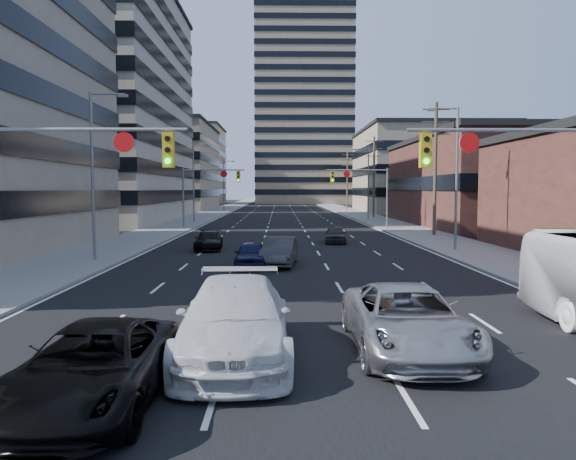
# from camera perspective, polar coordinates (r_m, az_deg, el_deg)

# --- Properties ---
(ground) EXTENTS (400.00, 400.00, 0.00)m
(ground) POSITION_cam_1_polar(r_m,az_deg,el_deg) (10.76, 2.33, -17.15)
(ground) COLOR black
(ground) RESTS_ON ground
(road_surface) EXTENTS (18.00, 300.00, 0.02)m
(road_surface) POSITION_cam_1_polar(r_m,az_deg,el_deg) (140.06, -0.62, 2.56)
(road_surface) COLOR black
(road_surface) RESTS_ON ground
(sidewalk_left) EXTENTS (5.00, 300.00, 0.15)m
(sidewalk_left) POSITION_cam_1_polar(r_m,az_deg,el_deg) (140.49, -5.32, 2.57)
(sidewalk_left) COLOR slate
(sidewalk_left) RESTS_ON ground
(sidewalk_right) EXTENTS (5.00, 300.00, 0.15)m
(sidewalk_right) POSITION_cam_1_polar(r_m,az_deg,el_deg) (140.58, 4.08, 2.58)
(sidewalk_right) COLOR slate
(sidewalk_right) RESTS_ON ground
(office_left_mid) EXTENTS (26.00, 34.00, 28.00)m
(office_left_mid) POSITION_cam_1_polar(r_m,az_deg,el_deg) (75.51, -21.80, 11.54)
(office_left_mid) COLOR #ADA089
(office_left_mid) RESTS_ON ground
(office_left_far) EXTENTS (20.00, 30.00, 16.00)m
(office_left_far) POSITION_cam_1_polar(r_m,az_deg,el_deg) (112.55, -12.94, 6.13)
(office_left_far) COLOR gray
(office_left_far) RESTS_ON ground
(storefront_right_mid) EXTENTS (20.00, 30.00, 9.00)m
(storefront_right_mid) POSITION_cam_1_polar(r_m,az_deg,el_deg) (64.84, 21.48, 4.39)
(storefront_right_mid) COLOR #472119
(storefront_right_mid) RESTS_ON ground
(office_right_far) EXTENTS (22.00, 28.00, 14.00)m
(office_right_far) POSITION_cam_1_polar(r_m,az_deg,el_deg) (101.33, 13.83, 5.78)
(office_right_far) COLOR gray
(office_right_far) RESTS_ON ground
(apartment_tower) EXTENTS (26.00, 26.00, 58.00)m
(apartment_tower) POSITION_cam_1_polar(r_m,az_deg,el_deg) (162.10, 1.52, 13.05)
(apartment_tower) COLOR gray
(apartment_tower) RESTS_ON ground
(bg_block_left) EXTENTS (24.00, 24.00, 20.00)m
(bg_block_left) POSITION_cam_1_polar(r_m,az_deg,el_deg) (152.62, -11.28, 6.36)
(bg_block_left) COLOR #ADA089
(bg_block_left) RESTS_ON ground
(bg_block_right) EXTENTS (22.00, 22.00, 12.00)m
(bg_block_right) POSITION_cam_1_polar(r_m,az_deg,el_deg) (143.76, 12.29, 4.89)
(bg_block_right) COLOR gray
(bg_block_right) RESTS_ON ground
(signal_near_left) EXTENTS (6.59, 0.33, 6.00)m
(signal_near_left) POSITION_cam_1_polar(r_m,az_deg,el_deg) (19.28, -21.87, 5.10)
(signal_near_left) COLOR slate
(signal_near_left) RESTS_ON ground
(signal_near_right) EXTENTS (6.59, 0.33, 6.00)m
(signal_near_right) POSITION_cam_1_polar(r_m,az_deg,el_deg) (19.71, 23.25, 5.03)
(signal_near_right) COLOR slate
(signal_near_right) RESTS_ON ground
(signal_far_left) EXTENTS (6.09, 0.33, 6.00)m
(signal_far_left) POSITION_cam_1_polar(r_m,az_deg,el_deg) (55.46, -8.25, 4.52)
(signal_far_left) COLOR slate
(signal_far_left) RESTS_ON ground
(signal_far_right) EXTENTS (6.09, 0.33, 6.00)m
(signal_far_right) POSITION_cam_1_polar(r_m,az_deg,el_deg) (55.62, 7.70, 4.52)
(signal_far_right) COLOR slate
(signal_far_right) RESTS_ON ground
(utility_pole_block) EXTENTS (2.20, 0.28, 11.00)m
(utility_pole_block) POSITION_cam_1_polar(r_m,az_deg,el_deg) (47.78, 14.74, 6.26)
(utility_pole_block) COLOR #4C3D2D
(utility_pole_block) RESTS_ON ground
(utility_pole_midblock) EXTENTS (2.20, 0.28, 11.00)m
(utility_pole_midblock) POSITION_cam_1_polar(r_m,az_deg,el_deg) (77.09, 8.72, 5.49)
(utility_pole_midblock) COLOR #4C3D2D
(utility_pole_midblock) RESTS_ON ground
(utility_pole_distant) EXTENTS (2.20, 0.28, 11.00)m
(utility_pole_distant) POSITION_cam_1_polar(r_m,az_deg,el_deg) (106.79, 6.04, 5.13)
(utility_pole_distant) COLOR #4C3D2D
(utility_pole_distant) RESTS_ON ground
(streetlight_left_near) EXTENTS (2.03, 0.22, 9.00)m
(streetlight_left_near) POSITION_cam_1_polar(r_m,az_deg,el_deg) (31.58, -18.99, 6.00)
(streetlight_left_near) COLOR slate
(streetlight_left_near) RESTS_ON ground
(streetlight_left_mid) EXTENTS (2.03, 0.22, 9.00)m
(streetlight_left_mid) POSITION_cam_1_polar(r_m,az_deg,el_deg) (65.75, -9.44, 5.09)
(streetlight_left_mid) COLOR slate
(streetlight_left_mid) RESTS_ON ground
(streetlight_left_far) EXTENTS (2.03, 0.22, 9.00)m
(streetlight_left_far) POSITION_cam_1_polar(r_m,az_deg,el_deg) (100.49, -6.46, 4.78)
(streetlight_left_far) COLOR slate
(streetlight_left_far) RESTS_ON ground
(streetlight_right_near) EXTENTS (2.03, 0.22, 9.00)m
(streetlight_right_near) POSITION_cam_1_polar(r_m,az_deg,el_deg) (36.68, 16.53, 5.77)
(streetlight_right_near) COLOR slate
(streetlight_right_near) RESTS_ON ground
(streetlight_right_far) EXTENTS (2.03, 0.22, 9.00)m
(streetlight_right_far) POSITION_cam_1_polar(r_m,az_deg,el_deg) (70.86, 8.03, 5.04)
(streetlight_right_far) COLOR slate
(streetlight_right_far) RESTS_ON ground
(black_pickup) EXTENTS (2.49, 5.22, 1.44)m
(black_pickup) POSITION_cam_1_polar(r_m,az_deg,el_deg) (10.97, -19.11, -12.98)
(black_pickup) COLOR black
(black_pickup) RESTS_ON ground
(white_van) EXTENTS (2.70, 6.25, 1.79)m
(white_van) POSITION_cam_1_polar(r_m,az_deg,el_deg) (13.16, -5.40, -9.09)
(white_van) COLOR silver
(white_van) RESTS_ON ground
(silver_suv) EXTENTS (2.61, 5.66, 1.57)m
(silver_suv) POSITION_cam_1_polar(r_m,az_deg,el_deg) (13.90, 12.00, -8.92)
(silver_suv) COLOR #9E9EA3
(silver_suv) RESTS_ON ground
(sedan_blue) EXTENTS (1.56, 3.86, 1.31)m
(sedan_blue) POSITION_cam_1_polar(r_m,az_deg,el_deg) (28.07, -3.78, -2.51)
(sedan_blue) COLOR black
(sedan_blue) RESTS_ON ground
(sedan_grey_center) EXTENTS (2.04, 4.59, 1.46)m
(sedan_grey_center) POSITION_cam_1_polar(r_m,az_deg,el_deg) (28.69, -0.88, -2.20)
(sedan_grey_center) COLOR #323234
(sedan_grey_center) RESTS_ON ground
(sedan_black_far) EXTENTS (1.94, 4.28, 1.22)m
(sedan_black_far) POSITION_cam_1_polar(r_m,az_deg,el_deg) (36.53, -8.05, -1.07)
(sedan_black_far) COLOR black
(sedan_black_far) RESTS_ON ground
(sedan_grey_right) EXTENTS (1.79, 3.84, 1.27)m
(sedan_grey_right) POSITION_cam_1_polar(r_m,az_deg,el_deg) (40.92, 4.84, -0.45)
(sedan_grey_right) COLOR #2C2C2E
(sedan_grey_right) RESTS_ON ground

